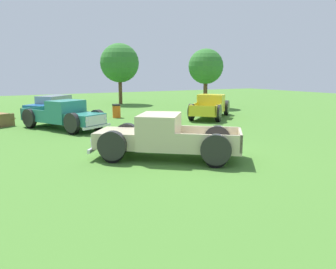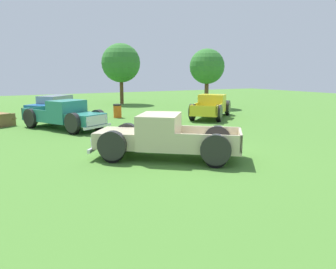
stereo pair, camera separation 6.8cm
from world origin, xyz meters
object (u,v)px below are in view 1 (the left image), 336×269
at_px(pickup_truck_foreground, 158,137).
at_px(oak_tree_west, 206,67).
at_px(sedan_distant_a, 53,105).
at_px(trash_can, 116,111).
at_px(oak_tree_center, 120,63).
at_px(pickup_truck_behind_left, 211,106).
at_px(pickup_truck_behind_right, 67,116).

xyz_separation_m(pickup_truck_foreground, oak_tree_west, (11.94, 13.72, 2.86)).
distance_m(pickup_truck_foreground, sedan_distant_a, 14.99).
xyz_separation_m(trash_can, oak_tree_center, (3.96, 9.47, 3.57)).
bearing_deg(sedan_distant_a, trash_can, -45.43).
xyz_separation_m(pickup_truck_behind_left, oak_tree_center, (-2.02, 12.51, 3.28)).
bearing_deg(pickup_truck_behind_right, oak_tree_center, 57.74).
bearing_deg(trash_can, oak_tree_west, 14.51).
bearing_deg(pickup_truck_foreground, pickup_truck_behind_left, 43.98).
xyz_separation_m(pickup_truck_behind_left, pickup_truck_behind_right, (-10.09, -0.28, 0.00)).
xyz_separation_m(pickup_truck_behind_right, oak_tree_west, (13.47, 5.74, 2.87)).
relative_size(pickup_truck_behind_left, sedan_distant_a, 1.17).
relative_size(sedan_distant_a, oak_tree_west, 0.84).
relative_size(pickup_truck_foreground, sedan_distant_a, 1.23).
height_order(pickup_truck_behind_right, sedan_distant_a, pickup_truck_behind_right).
distance_m(sedan_distant_a, oak_tree_center, 10.09).
relative_size(pickup_truck_foreground, pickup_truck_behind_right, 0.97).
height_order(pickup_truck_foreground, sedan_distant_a, pickup_truck_foreground).
bearing_deg(pickup_truck_behind_left, oak_tree_west, 58.28).
bearing_deg(pickup_truck_behind_left, trash_can, 153.07).
xyz_separation_m(pickup_truck_foreground, oak_tree_center, (6.54, 20.77, 3.26)).
distance_m(pickup_truck_behind_left, oak_tree_center, 13.09).
bearing_deg(sedan_distant_a, oak_tree_center, 37.56).
bearing_deg(trash_can, sedan_distant_a, 134.57).
relative_size(trash_can, oak_tree_west, 0.18).
relative_size(pickup_truck_behind_left, pickup_truck_behind_right, 0.93).
bearing_deg(oak_tree_west, pickup_truck_behind_right, -156.93).
distance_m(oak_tree_west, oak_tree_center, 8.89).
distance_m(trash_can, oak_tree_center, 10.86).
height_order(pickup_truck_behind_right, oak_tree_west, oak_tree_west).
relative_size(pickup_truck_foreground, oak_tree_center, 0.90).
relative_size(pickup_truck_foreground, oak_tree_west, 1.03).
xyz_separation_m(pickup_truck_foreground, pickup_truck_behind_left, (8.56, 8.26, -0.02)).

